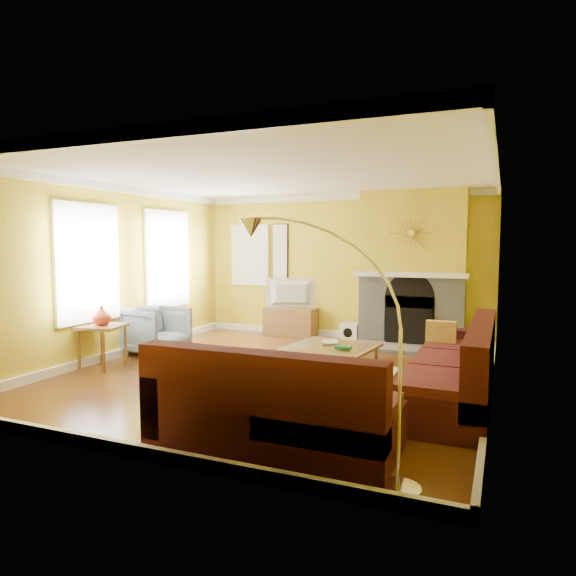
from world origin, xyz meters
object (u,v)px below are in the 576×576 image
at_px(armchair, 156,330).
at_px(sectional_sofa, 354,363).
at_px(arc_lamp, 327,352).
at_px(media_console, 291,322).
at_px(side_table, 103,346).
at_px(coffee_table, 331,361).

bearing_deg(armchair, sectional_sofa, -99.82).
height_order(sectional_sofa, arc_lamp, arc_lamp).
relative_size(media_console, armchair, 1.17).
relative_size(media_console, side_table, 1.61).
height_order(coffee_table, arc_lamp, arc_lamp).
distance_m(sectional_sofa, arc_lamp, 2.06).
bearing_deg(side_table, coffee_table, 13.45).
relative_size(armchair, arc_lamp, 0.43).
relative_size(side_table, arc_lamp, 0.31).
bearing_deg(sectional_sofa, armchair, 161.73).
bearing_deg(arc_lamp, coffee_table, 107.56).
distance_m(armchair, arc_lamp, 5.09).
xyz_separation_m(coffee_table, arc_lamp, (0.91, -2.88, 0.77)).
xyz_separation_m(sectional_sofa, coffee_table, (-0.57, 0.92, -0.24)).
distance_m(coffee_table, arc_lamp, 3.12).
distance_m(coffee_table, armchair, 3.06).
bearing_deg(sectional_sofa, coffee_table, 121.80).
height_order(media_console, arc_lamp, arc_lamp).
distance_m(sectional_sofa, coffee_table, 1.11).
distance_m(side_table, arc_lamp, 4.67).
bearing_deg(arc_lamp, side_table, 152.77).
height_order(sectional_sofa, coffee_table, sectional_sofa).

